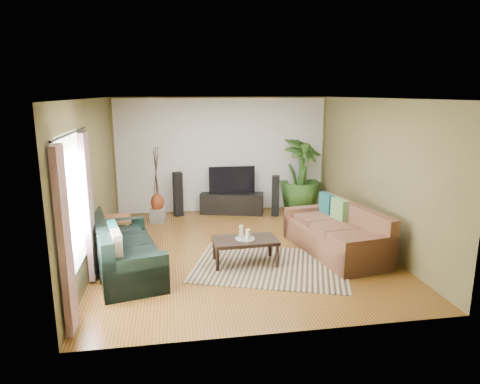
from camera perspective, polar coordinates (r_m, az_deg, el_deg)
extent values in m
plane|color=#936126|center=(7.81, 0.24, -7.86)|extent=(5.50, 5.50, 0.00)
plane|color=white|center=(7.29, 0.26, 12.37)|extent=(5.50, 5.50, 0.00)
plane|color=brown|center=(10.12, -2.35, 4.88)|extent=(5.00, 0.00, 5.00)
plane|color=brown|center=(4.82, 5.70, -4.36)|extent=(5.00, 0.00, 5.00)
plane|color=brown|center=(7.45, -19.09, 1.20)|extent=(0.00, 5.50, 5.50)
plane|color=brown|center=(8.22, 17.72, 2.36)|extent=(0.00, 5.50, 5.50)
plane|color=white|center=(10.11, -2.34, 4.88)|extent=(4.90, 0.00, 4.90)
plane|color=white|center=(5.90, -21.44, -1.48)|extent=(0.00, 1.80, 1.80)
cube|color=gray|center=(5.25, -22.33, -6.13)|extent=(0.08, 0.35, 2.20)
cube|color=gray|center=(6.66, -19.55, -1.95)|extent=(0.08, 0.35, 2.20)
cylinder|color=black|center=(5.74, -21.70, 7.27)|extent=(0.03, 1.90, 0.03)
cube|color=black|center=(7.05, -14.94, -6.99)|extent=(1.35, 2.24, 0.85)
cube|color=brown|center=(7.78, 12.54, -4.93)|extent=(1.34, 2.30, 0.85)
cube|color=tan|center=(7.17, 4.08, -9.79)|extent=(2.92, 2.46, 0.01)
cube|color=black|center=(7.18, 0.67, -7.92)|extent=(1.08, 0.62, 0.43)
cylinder|color=gray|center=(7.11, 0.68, -6.24)|extent=(0.33, 0.33, 0.01)
cylinder|color=white|center=(7.09, 0.16, -5.32)|extent=(0.07, 0.07, 0.21)
cylinder|color=white|center=(7.05, 1.06, -5.64)|extent=(0.07, 0.07, 0.16)
cylinder|color=beige|center=(7.15, 1.15, -5.48)|extent=(0.07, 0.07, 0.13)
cube|color=black|center=(10.12, -1.08, -1.49)|extent=(1.53, 0.82, 0.49)
cube|color=black|center=(9.99, -1.09, 1.63)|extent=(1.08, 0.06, 0.64)
cube|color=black|center=(9.96, -8.27, -0.29)|extent=(0.23, 0.25, 1.02)
cube|color=black|center=(9.90, 4.76, -0.51)|extent=(0.22, 0.23, 0.94)
imported|color=#294F1A|center=(10.34, 8.06, 2.32)|extent=(1.35, 1.35, 1.77)
cylinder|color=black|center=(10.51, 7.93, -1.73)|extent=(0.33, 0.33, 0.25)
cube|color=gray|center=(9.60, -10.89, -3.09)|extent=(0.36, 0.36, 0.31)
ellipsoid|color=maroon|center=(9.52, -10.97, -1.37)|extent=(0.28, 0.28, 0.40)
cube|color=brown|center=(8.14, -16.24, -5.31)|extent=(0.63, 0.63, 0.59)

